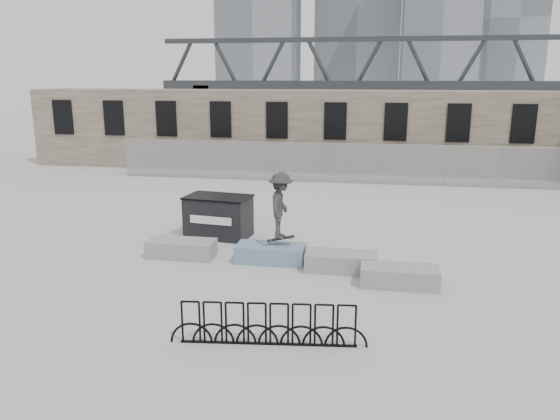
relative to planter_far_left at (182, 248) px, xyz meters
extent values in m
plane|color=#B1B1AC|center=(3.46, -0.12, -0.28)|extent=(120.00, 120.00, 0.00)
cube|color=#65594B|center=(3.46, 16.13, 1.97)|extent=(36.00, 2.50, 4.50)
cube|color=black|center=(-12.54, 14.86, 2.62)|extent=(1.20, 0.12, 2.00)
cube|color=black|center=(-9.34, 14.86, 2.62)|extent=(1.20, 0.12, 2.00)
cube|color=black|center=(-6.14, 14.86, 2.62)|extent=(1.20, 0.12, 2.00)
cube|color=black|center=(-2.94, 14.86, 2.62)|extent=(1.20, 0.12, 2.00)
cube|color=black|center=(0.26, 14.86, 2.62)|extent=(1.20, 0.12, 2.00)
cube|color=black|center=(3.46, 14.86, 2.62)|extent=(1.20, 0.12, 2.00)
cube|color=black|center=(6.66, 14.86, 2.62)|extent=(1.20, 0.12, 2.00)
cube|color=black|center=(9.86, 14.86, 2.62)|extent=(1.20, 0.12, 2.00)
cube|color=black|center=(13.06, 14.86, 2.62)|extent=(1.20, 0.12, 2.00)
cylinder|color=gray|center=(-7.54, 12.38, 0.72)|extent=(0.06, 0.06, 2.00)
cylinder|color=gray|center=(-4.79, 12.38, 0.72)|extent=(0.06, 0.06, 2.00)
cylinder|color=gray|center=(-2.04, 12.38, 0.72)|extent=(0.06, 0.06, 2.00)
cylinder|color=gray|center=(0.71, 12.38, 0.72)|extent=(0.06, 0.06, 2.00)
cylinder|color=gray|center=(3.46, 12.38, 0.72)|extent=(0.06, 0.06, 2.00)
cylinder|color=gray|center=(6.21, 12.38, 0.72)|extent=(0.06, 0.06, 2.00)
cylinder|color=gray|center=(8.96, 12.38, 0.72)|extent=(0.06, 0.06, 2.00)
cylinder|color=gray|center=(11.71, 12.38, 0.72)|extent=(0.06, 0.06, 2.00)
cube|color=#99999E|center=(3.46, 12.38, 0.72)|extent=(22.00, 0.02, 2.00)
cylinder|color=gray|center=(3.46, 12.38, 1.72)|extent=(22.00, 0.04, 0.04)
cube|color=gray|center=(0.00, 0.00, -0.02)|extent=(2.00, 0.90, 0.51)
cube|color=#2D471E|center=(0.00, 0.00, 0.17)|extent=(1.76, 0.66, 0.10)
cube|color=teal|center=(2.73, 0.00, -0.02)|extent=(2.00, 0.90, 0.51)
cube|color=#2D471E|center=(2.73, 0.00, 0.17)|extent=(1.76, 0.66, 0.10)
cube|color=gray|center=(4.82, -0.38, -0.02)|extent=(2.00, 0.90, 0.51)
cube|color=#2D471E|center=(4.82, -0.38, 0.17)|extent=(1.76, 0.66, 0.10)
cube|color=gray|center=(6.38, -1.25, -0.02)|extent=(2.00, 0.90, 0.51)
cube|color=#2D471E|center=(6.38, -1.25, 0.17)|extent=(1.76, 0.66, 0.10)
cube|color=black|center=(0.52, 2.23, 0.40)|extent=(2.22, 1.50, 1.35)
cube|color=black|center=(0.52, 2.23, 1.10)|extent=(2.28, 1.56, 0.06)
cube|color=white|center=(0.43, 1.59, 0.45)|extent=(1.45, 0.21, 0.26)
cube|color=black|center=(3.63, -4.99, -0.26)|extent=(3.58, 0.47, 0.04)
torus|color=black|center=(2.07, -5.17, 0.17)|extent=(0.89, 0.15, 0.89)
torus|color=black|center=(2.52, -5.12, 0.17)|extent=(0.89, 0.15, 0.89)
torus|color=black|center=(2.96, -5.07, 0.17)|extent=(0.89, 0.15, 0.89)
torus|color=black|center=(3.41, -5.02, 0.17)|extent=(0.89, 0.15, 0.89)
torus|color=black|center=(3.86, -4.97, 0.17)|extent=(0.89, 0.15, 0.89)
torus|color=black|center=(4.31, -4.92, 0.17)|extent=(0.89, 0.15, 0.89)
torus|color=black|center=(4.75, -4.86, 0.17)|extent=(0.89, 0.15, 0.89)
torus|color=black|center=(5.20, -4.81, 0.17)|extent=(0.89, 0.15, 0.89)
cube|color=slate|center=(15.46, 84.88, 16.72)|extent=(12.00, 12.00, 34.00)
cube|color=slate|center=(29.46, 94.88, 14.72)|extent=(10.00, 10.00, 30.00)
cube|color=#2D3033|center=(13.46, 54.88, 3.72)|extent=(70.00, 3.00, 1.20)
cube|color=#2D3033|center=(13.46, 54.88, 9.22)|extent=(70.00, 0.60, 0.60)
cube|color=gray|center=(-16.54, 54.88, 1.72)|extent=(2.00, 3.00, 4.00)
imported|color=#2E2E31|center=(3.02, 0.10, 1.41)|extent=(0.73, 1.25, 1.93)
cube|color=black|center=(3.02, 0.10, 0.42)|extent=(0.81, 0.31, 0.18)
cylinder|color=beige|center=(2.74, 0.03, 0.37)|extent=(0.06, 0.03, 0.06)
cylinder|color=beige|center=(2.74, 0.17, 0.37)|extent=(0.06, 0.03, 0.06)
cylinder|color=beige|center=(3.30, 0.03, 0.37)|extent=(0.06, 0.03, 0.06)
cylinder|color=beige|center=(3.30, 0.17, 0.37)|extent=(0.06, 0.03, 0.06)
camera|label=1|loc=(5.61, -14.92, 5.07)|focal=35.00mm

